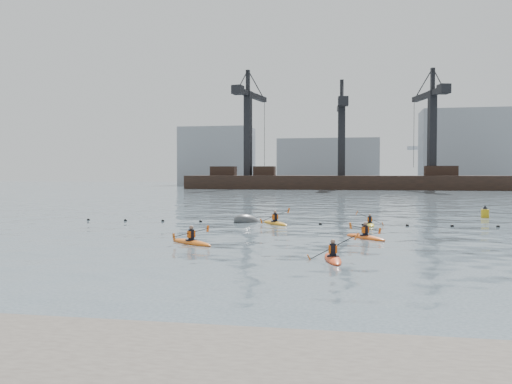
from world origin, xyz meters
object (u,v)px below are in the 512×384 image
at_px(kayaker_3, 370,224).
at_px(mooring_buoy, 247,222).
at_px(kayaker_2, 191,242).
at_px(kayaker_4, 365,237).
at_px(kayaker_0, 333,258).
at_px(kayaker_5, 275,223).
at_px(nav_buoy, 485,213).

bearing_deg(kayaker_3, mooring_buoy, 171.11).
distance_m(kayaker_2, kayaker_4, 9.82).
distance_m(kayaker_2, kayaker_3, 15.14).
relative_size(kayaker_0, mooring_buoy, 1.38).
distance_m(kayaker_0, mooring_buoy, 18.16).
bearing_deg(kayaker_5, kayaker_3, -32.92).
distance_m(mooring_buoy, nav_buoy, 20.13).
relative_size(kayaker_0, kayaker_5, 0.99).
bearing_deg(kayaker_4, kayaker_5, -88.56).
relative_size(kayaker_3, kayaker_5, 0.89).
bearing_deg(kayaker_0, kayaker_2, 142.72).
xyz_separation_m(kayaker_5, nav_buoy, (16.25, 8.90, 0.25)).
distance_m(kayaker_2, kayaker_5, 11.82).
relative_size(kayaker_3, kayaker_4, 0.96).
height_order(kayaker_4, kayaker_5, kayaker_5).
distance_m(kayaker_3, kayaker_5, 6.71).
bearing_deg(kayaker_2, kayaker_4, -27.99).
relative_size(kayaker_5, mooring_buoy, 1.40).
bearing_deg(kayaker_2, kayaker_3, -0.34).
xyz_separation_m(kayaker_5, mooring_buoy, (-2.33, 1.17, -0.11)).
bearing_deg(mooring_buoy, kayaker_4, -45.27).
bearing_deg(nav_buoy, mooring_buoy, -157.39).
relative_size(kayaker_2, nav_buoy, 2.61).
height_order(kayaker_2, mooring_buoy, kayaker_2).
relative_size(kayaker_2, mooring_buoy, 1.32).
xyz_separation_m(kayaker_3, mooring_buoy, (-9.03, 0.80, -0.09)).
bearing_deg(mooring_buoy, nav_buoy, 22.61).
bearing_deg(kayaker_2, nav_buoy, -4.86).
bearing_deg(kayaker_0, kayaker_3, 74.14).
bearing_deg(kayaker_5, nav_buoy, -7.34).
xyz_separation_m(kayaker_3, kayaker_4, (-0.43, -7.88, 0.01)).
height_order(kayaker_2, nav_buoy, nav_buoy).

